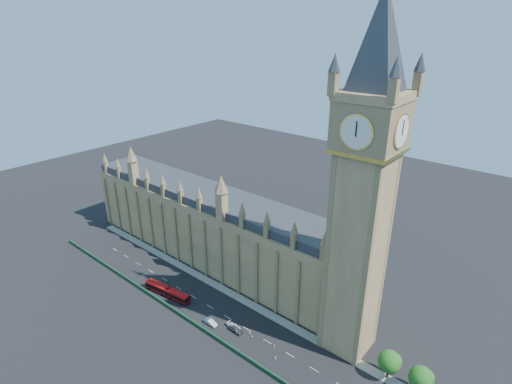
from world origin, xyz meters
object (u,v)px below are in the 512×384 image
Objects in this scene: car_silver at (210,322)px; car_white at (234,326)px; car_grey at (236,329)px; red_bus at (167,291)px.

car_silver reaches higher than car_white.
car_silver is 7.39m from car_white.
car_grey is 1.73m from car_white.
red_bus is 3.89× the size of car_silver.
car_grey is at bearing -3.59° from red_bus.
red_bus is 28.20m from car_white.
car_white is at bearing 66.29° from car_grey.
car_white is (-1.55, 0.74, -0.14)m from car_grey.
red_bus is at bearing 95.80° from car_grey.
car_grey is 1.03× the size of car_white.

